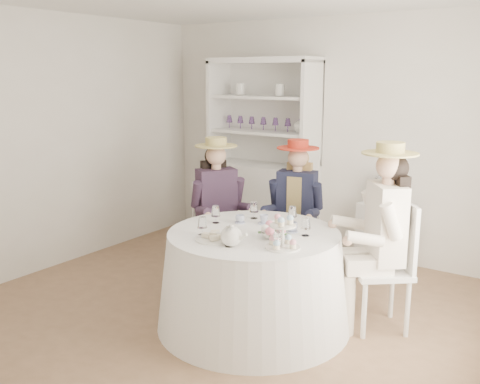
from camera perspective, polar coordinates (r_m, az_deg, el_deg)
The scene contains 21 objects.
ground at distance 4.95m, azimuth -0.67°, elevation -12.17°, with size 4.50×4.50×0.00m, color brown.
wall_back at distance 6.28m, azimuth 9.92°, elevation 5.77°, with size 4.50×4.50×0.00m, color silver.
wall_front at distance 3.17m, azimuth -22.06°, elevation -1.46°, with size 4.50×4.50×0.00m, color silver.
wall_left at distance 6.12m, azimuth -18.28°, elevation 5.16°, with size 4.50×4.50×0.00m, color silver.
tea_table at distance 4.49m, azimuth 1.46°, elevation -9.26°, with size 1.61×1.61×0.81m.
hutch at distance 6.53m, azimuth 2.55°, elevation 1.32°, with size 1.42×0.73×2.25m.
side_table at distance 5.97m, azimuth 15.26°, elevation -4.57°, with size 0.46×0.46×0.72m, color silver.
hatbox at distance 5.85m, azimuth 15.54°, elevation 0.13°, with size 0.29×0.29×0.29m, color black.
guest_left at distance 5.29m, azimuth -2.42°, elevation -1.06°, with size 0.63×0.59×1.46m.
guest_mid at distance 5.28m, azimuth 6.01°, elevation -1.22°, with size 0.54×0.58×1.45m.
guest_right at distance 4.42m, azimuth 14.95°, elevation -3.56°, with size 0.66×0.64×1.55m.
spare_chair at distance 6.09m, azimuth -1.10°, elevation -2.71°, with size 0.51×0.51×0.87m.
teacup_a at distance 4.60m, azimuth -0.01°, elevation -2.96°, with size 0.08×0.08×0.06m, color white.
teacup_b at distance 4.58m, azimuth 2.57°, elevation -2.98°, with size 0.08×0.08×0.07m, color white.
teacup_c at distance 4.36m, azimuth 5.56°, elevation -3.81°, with size 0.09×0.09×0.07m, color white.
flower_bowl at distance 4.19m, azimuth 3.57°, elevation -4.64°, with size 0.19×0.19×0.05m, color white.
flower_arrangement at distance 4.17m, azimuth 3.73°, elevation -3.79°, with size 0.18×0.18×0.07m.
table_teapot at distance 4.00m, azimuth -0.91°, elevation -4.73°, with size 0.23×0.16×0.17m.
sandwich_plate at distance 4.15m, azimuth -2.77°, elevation -4.92°, with size 0.29×0.29×0.06m.
cupcake_stand at distance 3.94m, azimuth 4.57°, elevation -4.76°, with size 0.26×0.26×0.24m.
stemware_set at distance 4.33m, azimuth 1.49°, elevation -3.33°, with size 0.89×0.90×0.15m.
Camera 1 is at (2.59, -3.67, 2.06)m, focal length 40.00 mm.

